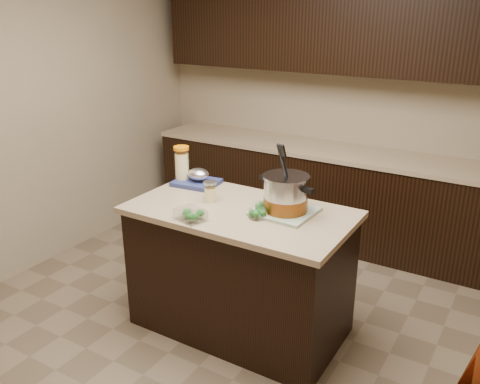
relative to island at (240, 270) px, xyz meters
The scene contains 12 objects.
ground_plane 0.45m from the island, ahead, with size 4.00×4.00×0.00m, color brown.
room_shell 1.26m from the island, ahead, with size 4.04×4.04×2.72m.
back_cabinets 1.81m from the island, 90.00° to the left, with size 3.60×0.63×2.33m.
island is the anchor object (origin of this frame).
dish_towel 0.55m from the island, 18.76° to the left, with size 0.36×0.36×0.02m, color #517650.
stock_pot 0.64m from the island, 18.73° to the left, with size 0.41×0.36×0.42m.
lemonade_pitcher 0.89m from the island, 160.48° to the left, with size 0.15×0.15×0.28m.
mason_jar 0.57m from the island, behind, with size 0.11×0.11×0.15m.
broccoli_tub_left 0.50m from the island, 15.08° to the left, with size 0.15×0.15×0.06m.
broccoli_tub_right 0.51m from the island, 21.86° to the right, with size 0.12×0.12×0.05m.
broccoli_tub_rect 0.59m from the island, 119.94° to the right, with size 0.22×0.18×0.07m.
blue_tray 0.75m from the island, 154.60° to the left, with size 0.34×0.28×0.12m.
Camera 1 is at (1.58, -2.62, 2.16)m, focal length 38.00 mm.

